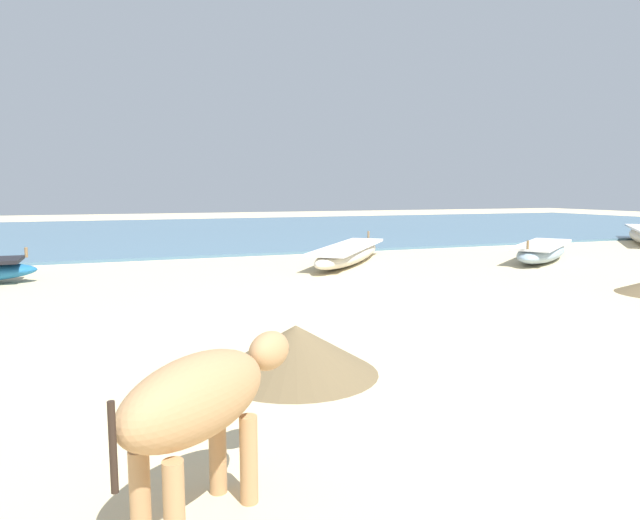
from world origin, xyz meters
The scene contains 6 objects.
ground centered at (0.00, 0.00, 0.00)m, with size 80.00×80.00×0.00m, color beige.
sea_water centered at (0.00, 18.93, 0.04)m, with size 60.00×20.00×0.08m, color slate.
fishing_boat_1 centered at (2.31, 6.63, 0.25)m, with size 3.76×4.40×0.65m.
fishing_boat_4 centered at (7.13, 5.22, 0.25)m, with size 3.57×3.02×0.66m.
cow_adult_tan centered at (-2.89, -3.17, 0.68)m, with size 1.26×1.14×0.95m.
debris_pile_0 centered at (-1.63, -0.99, 0.24)m, with size 1.65×1.65×0.49m, color brown.
Camera 1 is at (-3.33, -6.11, 1.81)m, focal length 31.38 mm.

